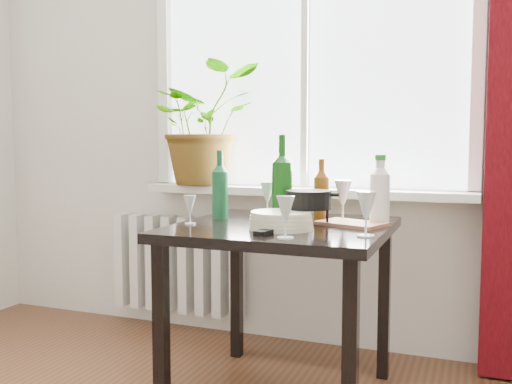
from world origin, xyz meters
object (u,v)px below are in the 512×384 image
at_px(fondue_pot, 308,208).
at_px(wineglass_front_right, 285,217).
at_px(wineglass_back_left, 267,198).
at_px(wine_bottle_right, 282,177).
at_px(table, 283,246).
at_px(wineglass_far_right, 366,213).
at_px(wineglass_back_center, 343,200).
at_px(cutting_board, 351,224).
at_px(plate_stack, 281,221).
at_px(bottle_amber, 321,189).
at_px(wineglass_front_left, 190,210).
at_px(potted_plant, 204,125).
at_px(cleaning_bottle, 380,189).
at_px(wine_bottle_left, 220,184).
at_px(radiator, 178,264).
at_px(tv_remote, 270,231).

bearing_deg(fondue_pot, wineglass_front_right, -81.45).
relative_size(wineglass_back_left, fondue_pot, 0.73).
bearing_deg(wine_bottle_right, wineglass_back_left, 126.14).
distance_m(table, wineglass_far_right, 0.46).
relative_size(wine_bottle_right, wineglass_far_right, 2.25).
height_order(wineglass_back_center, cutting_board, wineglass_back_center).
bearing_deg(plate_stack, cutting_board, 41.27).
xyz_separation_m(bottle_amber, wineglass_front_left, (-0.47, -0.34, -0.08)).
height_order(potted_plant, cleaning_bottle, potted_plant).
xyz_separation_m(wineglass_front_right, cutting_board, (0.15, 0.41, -0.07)).
bearing_deg(wineglass_far_right, wine_bottle_left, 159.35).
distance_m(wineglass_back_left, plate_stack, 0.45).
bearing_deg(wineglass_back_center, wineglass_back_left, 168.13).
distance_m(wineglass_far_right, wineglass_back_center, 0.41).
bearing_deg(wine_bottle_right, cleaning_bottle, 11.37).
bearing_deg(wine_bottle_left, radiator, 133.71).
xyz_separation_m(wineglass_front_left, fondue_pot, (0.47, 0.14, 0.01)).
xyz_separation_m(bottle_amber, wineglass_back_left, (-0.28, 0.07, -0.06)).
bearing_deg(wineglass_back_left, radiator, 152.01).
bearing_deg(wineglass_front_left, radiator, 122.69).
xyz_separation_m(wine_bottle_right, plate_stack, (0.07, -0.21, -0.15)).
bearing_deg(tv_remote, bottle_amber, 90.19).
bearing_deg(wine_bottle_left, bottle_amber, 15.52).
height_order(wine_bottle_left, plate_stack, wine_bottle_left).
distance_m(cleaning_bottle, wineglass_far_right, 0.35).
xyz_separation_m(wineglass_back_left, cutting_board, (0.44, -0.19, -0.07)).
relative_size(radiator, wineglass_front_right, 5.22).
xyz_separation_m(wineglass_far_right, wineglass_back_center, (-0.17, 0.38, 0.01)).
distance_m(wineglass_back_left, cutting_board, 0.48).
bearing_deg(wineglass_far_right, table, 153.57).
distance_m(radiator, wineglass_back_center, 1.23).
bearing_deg(wineglass_far_right, tv_remote, -172.13).
height_order(wineglass_back_center, wineglass_back_left, wineglass_back_center).
bearing_deg(cutting_board, wineglass_back_center, 118.70).
distance_m(radiator, tv_remote, 1.29).
height_order(wine_bottle_left, wineglass_front_right, wine_bottle_left).
xyz_separation_m(wineglass_front_right, wineglass_back_center, (0.08, 0.52, 0.01)).
distance_m(table, wine_bottle_right, 0.29).
relative_size(table, wineglass_front_left, 6.98).
bearing_deg(wineglass_back_center, wineglass_front_right, -99.24).
xyz_separation_m(cleaning_bottle, wineglass_back_left, (-0.53, 0.11, -0.07)).
bearing_deg(cleaning_bottle, wineglass_front_left, -157.22).
relative_size(wine_bottle_left, wineglass_front_right, 1.99).
bearing_deg(wineglass_front_right, wine_bottle_left, 137.22).
height_order(table, wineglass_front_left, wineglass_front_left).
bearing_deg(fondue_pot, plate_stack, -114.51).
bearing_deg(cutting_board, potted_plant, 149.94).
distance_m(wineglass_back_center, tv_remote, 0.47).
bearing_deg(cutting_board, wineglass_back_left, 156.28).
relative_size(cleaning_bottle, plate_stack, 1.15).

